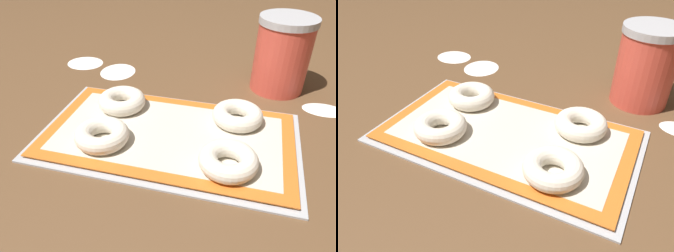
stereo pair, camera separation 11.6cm
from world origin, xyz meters
The scene contains 10 objects.
ground_plane centered at (0.00, 0.00, 0.00)m, with size 2.80×2.80×0.00m, color brown.
baking_tray centered at (0.00, -0.02, 0.00)m, with size 0.51×0.30×0.01m.
baking_mat centered at (0.00, -0.02, 0.01)m, with size 0.49×0.27×0.00m.
bagel_front_left centered at (-0.11, -0.08, 0.03)m, with size 0.10×0.10×0.03m.
bagel_front_right centered at (0.13, -0.09, 0.03)m, with size 0.10×0.10×0.03m.
bagel_back_left centered at (-0.13, 0.05, 0.03)m, with size 0.10×0.10×0.03m.
bagel_back_right centered at (0.13, 0.06, 0.03)m, with size 0.10×0.10×0.03m.
flour_canister centered at (0.21, 0.26, 0.09)m, with size 0.13×0.13×0.18m.
flour_patch_near centered at (-0.21, 0.24, 0.00)m, with size 0.10×0.11×0.00m.
flour_patch_side centered at (-0.33, 0.27, 0.00)m, with size 0.10×0.09×0.00m.
Camera 2 is at (0.24, -0.49, 0.40)m, focal length 35.00 mm.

